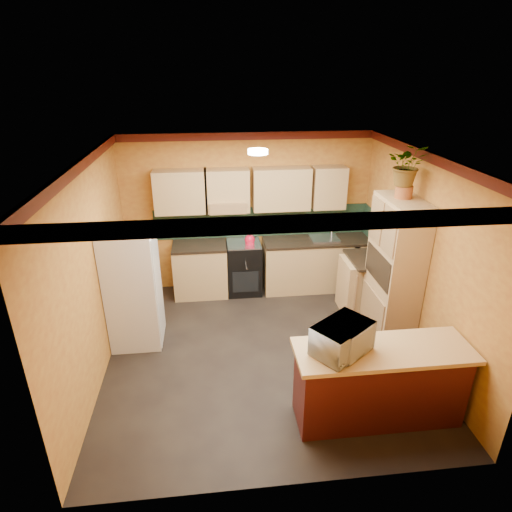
{
  "coord_description": "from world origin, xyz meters",
  "views": [
    {
      "loc": [
        -0.64,
        -4.88,
        3.67
      ],
      "look_at": [
        -0.04,
        0.45,
        1.27
      ],
      "focal_mm": 30.0,
      "sensor_mm": 36.0,
      "label": 1
    }
  ],
  "objects_px": {
    "pantry": "(394,272)",
    "microwave": "(342,339)",
    "stove": "(244,267)",
    "fridge": "(133,288)",
    "breakfast_bar": "(379,385)",
    "base_cabinets_back": "(279,266)"
  },
  "relations": [
    {
      "from": "pantry",
      "to": "microwave",
      "type": "relative_size",
      "value": 3.46
    },
    {
      "from": "base_cabinets_back",
      "to": "stove",
      "type": "distance_m",
      "value": 0.63
    },
    {
      "from": "breakfast_bar",
      "to": "fridge",
      "type": "bearing_deg",
      "value": 147.57
    },
    {
      "from": "fridge",
      "to": "breakfast_bar",
      "type": "relative_size",
      "value": 0.94
    },
    {
      "from": "pantry",
      "to": "base_cabinets_back",
      "type": "bearing_deg",
      "value": 129.18
    },
    {
      "from": "fridge",
      "to": "breakfast_bar",
      "type": "height_order",
      "value": "fridge"
    },
    {
      "from": "base_cabinets_back",
      "to": "stove",
      "type": "relative_size",
      "value": 4.01
    },
    {
      "from": "pantry",
      "to": "microwave",
      "type": "height_order",
      "value": "pantry"
    },
    {
      "from": "breakfast_bar",
      "to": "microwave",
      "type": "relative_size",
      "value": 2.97
    },
    {
      "from": "breakfast_bar",
      "to": "stove",
      "type": "bearing_deg",
      "value": 111.23
    },
    {
      "from": "base_cabinets_back",
      "to": "pantry",
      "type": "xyz_separation_m",
      "value": [
        1.32,
        -1.63,
        0.61
      ]
    },
    {
      "from": "base_cabinets_back",
      "to": "microwave",
      "type": "relative_size",
      "value": 6.02
    },
    {
      "from": "pantry",
      "to": "stove",
      "type": "bearing_deg",
      "value": 140.19
    },
    {
      "from": "fridge",
      "to": "microwave",
      "type": "bearing_deg",
      "value": -37.23
    },
    {
      "from": "fridge",
      "to": "microwave",
      "type": "relative_size",
      "value": 2.8
    },
    {
      "from": "fridge",
      "to": "pantry",
      "type": "distance_m",
      "value": 3.62
    },
    {
      "from": "microwave",
      "to": "breakfast_bar",
      "type": "bearing_deg",
      "value": -36.93
    },
    {
      "from": "base_cabinets_back",
      "to": "pantry",
      "type": "distance_m",
      "value": 2.18
    },
    {
      "from": "stove",
      "to": "microwave",
      "type": "distance_m",
      "value": 3.29
    },
    {
      "from": "pantry",
      "to": "breakfast_bar",
      "type": "height_order",
      "value": "pantry"
    },
    {
      "from": "pantry",
      "to": "microwave",
      "type": "xyz_separation_m",
      "value": [
        -1.2,
        -1.51,
        0.05
      ]
    },
    {
      "from": "stove",
      "to": "fridge",
      "type": "xyz_separation_m",
      "value": [
        -1.65,
        -1.32,
        0.39
      ]
    }
  ]
}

